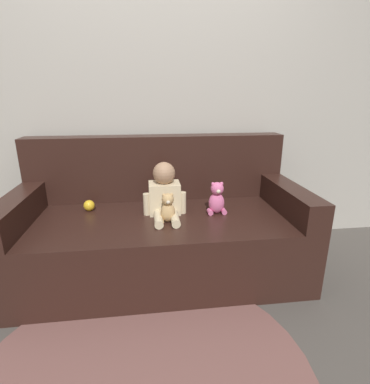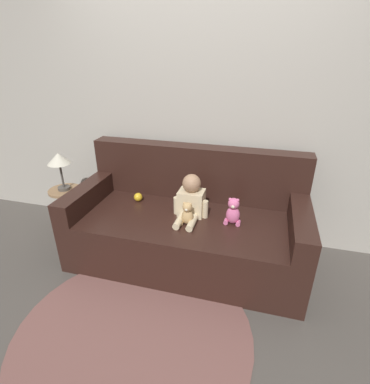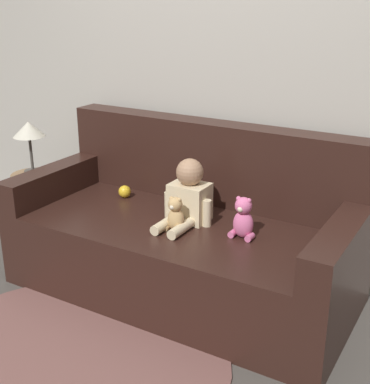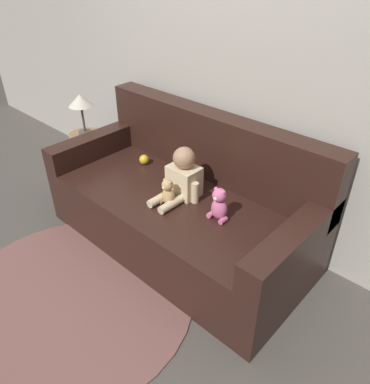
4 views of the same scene
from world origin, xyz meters
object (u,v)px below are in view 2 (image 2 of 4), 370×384
Objects in this scene: couch at (188,225)px; person_baby at (191,199)px; plush_toy_side at (233,212)px; toy_ball at (138,197)px; teddy_bear_brown at (187,214)px; side_table at (62,174)px.

person_baby is at bearing -52.76° from couch.
toy_ball is at bearing 169.55° from plush_toy_side.
person_baby is at bearing 94.08° from teddy_bear_brown.
toy_ball is at bearing 167.05° from person_baby.
teddy_bear_brown is at bearing -85.92° from person_baby.
couch reaches higher than plush_toy_side.
side_table is (-1.35, 0.25, 0.10)m from teddy_bear_brown.
plush_toy_side is 1.71m from side_table.
teddy_bear_brown is at bearing -10.59° from side_table.
plush_toy_side reaches higher than teddy_bear_brown.
person_baby is at bearing -4.17° from side_table.
side_table reaches higher than person_baby.
toy_ball is (-0.51, 0.08, 0.17)m from couch.
couch is 5.38× the size of person_baby.
teddy_bear_brown is 0.37m from plush_toy_side.
toy_ball is (-0.56, 0.28, -0.05)m from teddy_bear_brown.
plush_toy_side is 2.91× the size of toy_ball.
plush_toy_side is 0.27× the size of side_table.
teddy_bear_brown is (0.05, -0.20, 0.23)m from couch.
plush_toy_side is 0.93m from toy_ball.
person_baby is 0.16m from teddy_bear_brown.
teddy_bear_brown is 0.23× the size of side_table.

